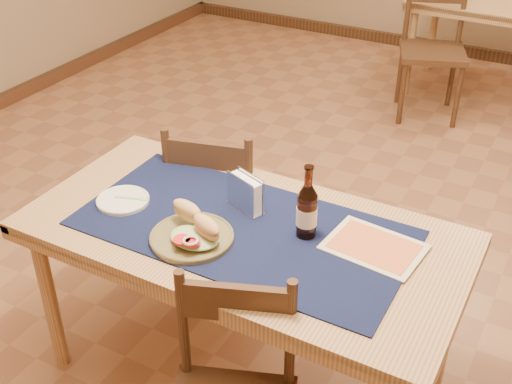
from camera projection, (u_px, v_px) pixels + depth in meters
The scene contains 11 objects.
main_table at pixel (243, 247), 2.36m from camera, with size 1.60×0.80×0.75m.
placemat at pixel (243, 228), 2.31m from camera, with size 1.20×0.60×0.01m, color #0E1734.
baseboard at pixel (322, 260), 3.28m from camera, with size 6.00×7.00×0.10m.
chair_main_far at pixel (219, 204), 2.96m from camera, with size 0.51×0.51×0.91m.
chair_back_near at pixel (433, 47), 4.64m from camera, with size 0.58×0.58×0.98m.
sandwich_plate at pixel (193, 233), 2.23m from camera, with size 0.30×0.30×0.11m.
side_plate at pixel (123, 200), 2.45m from camera, with size 0.20×0.20×0.02m.
fork at pixel (134, 198), 2.45m from camera, with size 0.13×0.06×0.00m.
beer_bottle at pixel (307, 210), 2.22m from camera, with size 0.07×0.07×0.28m.
napkin_holder at pixel (245, 193), 2.38m from camera, with size 0.17×0.11×0.14m.
menu_card at pixel (374, 247), 2.21m from camera, with size 0.35×0.27×0.01m.
Camera 1 is at (0.95, -2.43, 2.10)m, focal length 45.00 mm.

